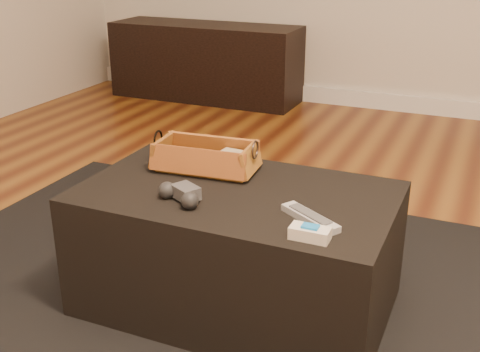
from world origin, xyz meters
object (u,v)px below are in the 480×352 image
at_px(media_cabinet, 206,62).
at_px(tv_remote, 200,164).
at_px(ottoman, 237,248).
at_px(game_controller, 181,194).
at_px(wicker_basket, 206,158).
at_px(silver_remote, 310,218).
at_px(cream_gadget, 310,233).

height_order(media_cabinet, tv_remote, media_cabinet).
distance_m(media_cabinet, ottoman, 2.86).
bearing_deg(media_cabinet, game_controller, -64.76).
bearing_deg(wicker_basket, silver_remote, -28.21).
bearing_deg(media_cabinet, tv_remote, -63.77).
distance_m(media_cabinet, cream_gadget, 3.22).
bearing_deg(cream_gadget, media_cabinet, 121.64).
height_order(ottoman, game_controller, game_controller).
bearing_deg(silver_remote, tv_remote, 154.10).
bearing_deg(media_cabinet, ottoman, -61.34).
xyz_separation_m(silver_remote, cream_gadget, (0.03, -0.10, 0.01)).
xyz_separation_m(wicker_basket, silver_remote, (0.45, -0.24, -0.03)).
bearing_deg(game_controller, cream_gadget, -9.63).
relative_size(wicker_basket, cream_gadget, 3.44).
distance_m(tv_remote, cream_gadget, 0.60).
bearing_deg(tv_remote, silver_remote, -36.95).
xyz_separation_m(media_cabinet, tv_remote, (1.19, -2.41, 0.17)).
bearing_deg(tv_remote, cream_gadget, -44.53).
relative_size(ottoman, game_controller, 5.84).
relative_size(tv_remote, silver_remote, 0.94).
bearing_deg(ottoman, cream_gadget, -35.54).
xyz_separation_m(game_controller, cream_gadget, (0.43, -0.07, -0.01)).
xyz_separation_m(media_cabinet, ottoman, (1.37, -2.51, -0.06)).
relative_size(game_controller, silver_remote, 0.85).
relative_size(media_cabinet, cream_gadget, 13.36).
height_order(game_controller, cream_gadget, game_controller).
bearing_deg(ottoman, game_controller, -128.09).
height_order(media_cabinet, ottoman, media_cabinet).
relative_size(wicker_basket, silver_remote, 1.85).
distance_m(media_cabinet, tv_remote, 2.69).
bearing_deg(ottoman, silver_remote, -23.09).
bearing_deg(ottoman, media_cabinet, 118.66).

